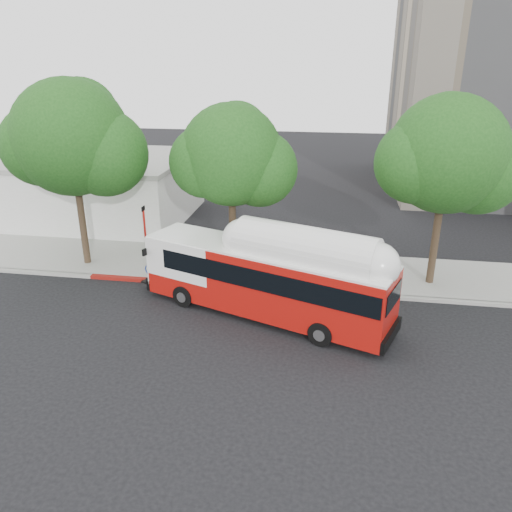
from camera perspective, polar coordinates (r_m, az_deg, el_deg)
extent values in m
plane|color=black|center=(21.13, -3.22, -8.19)|extent=(120.00, 120.00, 0.00)
cube|color=gray|center=(26.82, -0.30, -1.21)|extent=(60.00, 5.00, 0.15)
cube|color=gray|center=(24.48, -1.30, -3.55)|extent=(60.00, 0.30, 0.15)
cube|color=maroon|center=(25.15, -8.05, -3.04)|extent=(10.00, 0.32, 0.16)
cylinder|color=#2D2116|center=(27.79, -19.37, 4.86)|extent=(0.36, 0.36, 6.08)
sphere|color=#184513|center=(27.02, -20.39, 12.58)|extent=(5.80, 5.80, 5.80)
sphere|color=#184513|center=(26.58, -16.90, 11.19)|extent=(4.35, 4.35, 4.35)
cylinder|color=#2D2116|center=(25.61, -2.71, 3.96)|extent=(0.36, 0.36, 5.44)
sphere|color=#184513|center=(24.79, -2.85, 11.47)|extent=(5.00, 5.00, 5.00)
sphere|color=#184513|center=(24.87, 0.42, 9.93)|extent=(3.75, 3.75, 3.75)
cylinder|color=#2D2116|center=(25.35, 19.94, 2.84)|extent=(0.36, 0.36, 5.76)
sphere|color=#184513|center=(24.50, 21.02, 10.82)|extent=(5.40, 5.40, 5.40)
sphere|color=#184513|center=(25.16, 24.05, 8.95)|extent=(4.05, 4.05, 4.05)
cube|color=silver|center=(37.60, -20.03, 7.32)|extent=(16.00, 10.00, 4.00)
cube|color=gray|center=(37.18, -20.44, 10.45)|extent=(16.20, 10.20, 0.30)
cube|color=#A4100B|center=(21.38, 0.99, -2.81)|extent=(11.13, 6.09, 2.66)
cube|color=black|center=(20.96, 2.10, -1.70)|extent=(10.12, 5.76, 0.87)
cube|color=white|center=(20.85, 1.01, 0.60)|extent=(11.10, 6.02, 0.09)
cube|color=white|center=(20.01, 5.62, 0.30)|extent=(6.13, 3.77, 0.50)
cube|color=black|center=(25.05, -11.15, -2.41)|extent=(1.27, 1.80, 0.05)
imported|color=#233BA0|center=(24.87, -11.23, -1.48)|extent=(1.06, 1.66, 0.83)
cylinder|color=red|center=(25.45, -12.42, 1.18)|extent=(0.11, 0.11, 3.63)
cube|color=black|center=(24.86, -12.78, 5.29)|extent=(0.05, 0.36, 0.23)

